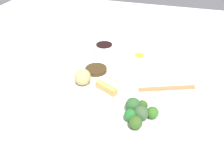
% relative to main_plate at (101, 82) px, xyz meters
% --- Properties ---
extents(tabletop, '(2.20, 2.20, 0.02)m').
position_rel_main_plate_xyz_m(tabletop, '(0.00, 0.05, -0.02)').
color(tabletop, white).
rests_on(tabletop, ground).
extents(main_plate, '(0.30, 0.30, 0.02)m').
position_rel_main_plate_xyz_m(main_plate, '(0.00, 0.00, 0.00)').
color(main_plate, white).
rests_on(main_plate, tabletop).
extents(rice_scoop, '(0.07, 0.07, 0.07)m').
position_rel_main_plate_xyz_m(rice_scoop, '(-0.06, -0.04, 0.04)').
color(rice_scoop, tan).
rests_on(rice_scoop, main_plate).
extents(spring_roll, '(0.10, 0.07, 0.03)m').
position_rel_main_plate_xyz_m(spring_roll, '(0.04, -0.06, 0.02)').
color(spring_roll, tan).
rests_on(spring_roll, main_plate).
extents(crab_rangoon_wonton, '(0.10, 0.09, 0.01)m').
position_rel_main_plate_xyz_m(crab_rangoon_wonton, '(0.06, 0.04, 0.02)').
color(crab_rangoon_wonton, beige).
rests_on(crab_rangoon_wonton, main_plate).
extents(stir_fry_heap, '(0.10, 0.10, 0.02)m').
position_rel_main_plate_xyz_m(stir_fry_heap, '(-0.04, 0.06, 0.02)').
color(stir_fry_heap, '#433117').
rests_on(stir_fry_heap, main_plate).
extents(broccoli_plate, '(0.21, 0.21, 0.01)m').
position_rel_main_plate_xyz_m(broccoli_plate, '(0.20, -0.18, -0.00)').
color(broccoli_plate, white).
rests_on(broccoli_plate, tabletop).
extents(broccoli_floret_0, '(0.05, 0.05, 0.05)m').
position_rel_main_plate_xyz_m(broccoli_floret_0, '(0.21, -0.18, 0.03)').
color(broccoli_floret_0, '#3C5B35').
rests_on(broccoli_floret_0, broccoli_plate).
extents(broccoli_floret_1, '(0.05, 0.05, 0.05)m').
position_rel_main_plate_xyz_m(broccoli_floret_1, '(0.17, -0.15, 0.03)').
color(broccoli_floret_1, '#30602E').
rests_on(broccoli_floret_1, broccoli_plate).
extents(broccoli_floret_2, '(0.04, 0.04, 0.04)m').
position_rel_main_plate_xyz_m(broccoli_floret_2, '(0.24, -0.16, 0.03)').
color(broccoli_floret_2, '#376E23').
rests_on(broccoli_floret_2, broccoli_plate).
extents(broccoli_floret_3, '(0.05, 0.05, 0.05)m').
position_rel_main_plate_xyz_m(broccoli_floret_3, '(0.20, -0.23, 0.03)').
color(broccoli_floret_3, '#375E21').
rests_on(broccoli_floret_3, broccoli_plate).
extents(broccoli_floret_4, '(0.04, 0.04, 0.04)m').
position_rel_main_plate_xyz_m(broccoli_floret_4, '(0.17, -0.20, 0.03)').
color(broccoli_floret_4, '#26712B').
rests_on(broccoli_floret_4, broccoli_plate).
extents(broccoli_floret_6, '(0.04, 0.04, 0.04)m').
position_rel_main_plate_xyz_m(broccoli_floret_6, '(0.20, -0.13, 0.03)').
color(broccoli_floret_6, '#365820').
rests_on(broccoli_floret_6, broccoli_plate).
extents(soy_sauce_bowl, '(0.10, 0.10, 0.04)m').
position_rel_main_plate_xyz_m(soy_sauce_bowl, '(-0.08, 0.28, 0.01)').
color(soy_sauce_bowl, white).
rests_on(soy_sauce_bowl, tabletop).
extents(soy_sauce_bowl_liquid, '(0.08, 0.08, 0.00)m').
position_rel_main_plate_xyz_m(soy_sauce_bowl_liquid, '(-0.08, 0.28, 0.04)').
color(soy_sauce_bowl_liquid, black).
rests_on(soy_sauce_bowl_liquid, soy_sauce_bowl).
extents(sauce_ramekin_hot_mustard, '(0.06, 0.06, 0.03)m').
position_rel_main_plate_xyz_m(sauce_ramekin_hot_mustard, '(0.12, 0.25, 0.00)').
color(sauce_ramekin_hot_mustard, white).
rests_on(sauce_ramekin_hot_mustard, tabletop).
extents(sauce_ramekin_hot_mustard_liquid, '(0.05, 0.05, 0.00)m').
position_rel_main_plate_xyz_m(sauce_ramekin_hot_mustard_liquid, '(0.12, 0.25, 0.02)').
color(sauce_ramekin_hot_mustard_liquid, gold).
rests_on(sauce_ramekin_hot_mustard_liquid, sauce_ramekin_hot_mustard).
extents(teacup, '(0.06, 0.06, 0.05)m').
position_rel_main_plate_xyz_m(teacup, '(-0.34, -0.08, 0.02)').
color(teacup, silver).
rests_on(teacup, tabletop).
extents(chopsticks_pair, '(0.23, 0.10, 0.01)m').
position_rel_main_plate_xyz_m(chopsticks_pair, '(0.27, 0.04, -0.00)').
color(chopsticks_pair, '#AC7B48').
rests_on(chopsticks_pair, tabletop).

